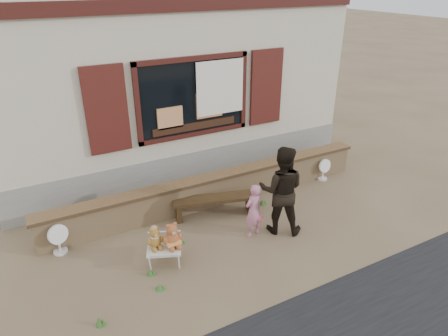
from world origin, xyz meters
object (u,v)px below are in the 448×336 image
folding_chair (164,248)px  adult (281,190)px  bench (215,202)px  teddy_bear_left (155,237)px  teddy_bear_right (172,234)px  child (253,211)px

folding_chair → adult: adult is taller
bench → teddy_bear_left: bearing=-134.7°
bench → teddy_bear_right: teddy_bear_right is taller
teddy_bear_right → child: child is taller
folding_chair → teddy_bear_left: bearing=180.0°
bench → child: 1.00m
teddy_bear_left → teddy_bear_right: (0.26, -0.11, 0.03)m
folding_chair → teddy_bear_left: 0.27m
bench → teddy_bear_right: size_ratio=3.73×
teddy_bear_left → teddy_bear_right: size_ratio=0.87×
teddy_bear_right → child: 1.59m
folding_chair → child: bearing=22.0°
bench → adult: (0.85, -1.00, 0.54)m
folding_chair → teddy_bear_right: 0.29m
bench → child: (0.32, -0.92, 0.22)m
teddy_bear_left → folding_chair: bearing=-0.0°
child → adult: 0.62m
teddy_bear_right → adult: bearing=21.2°
bench → teddy_bear_left: (-1.52, -0.85, 0.23)m
bench → teddy_bear_left: teddy_bear_left is taller
teddy_bear_right → adult: 2.13m
teddy_bear_left → adult: bearing=18.8°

